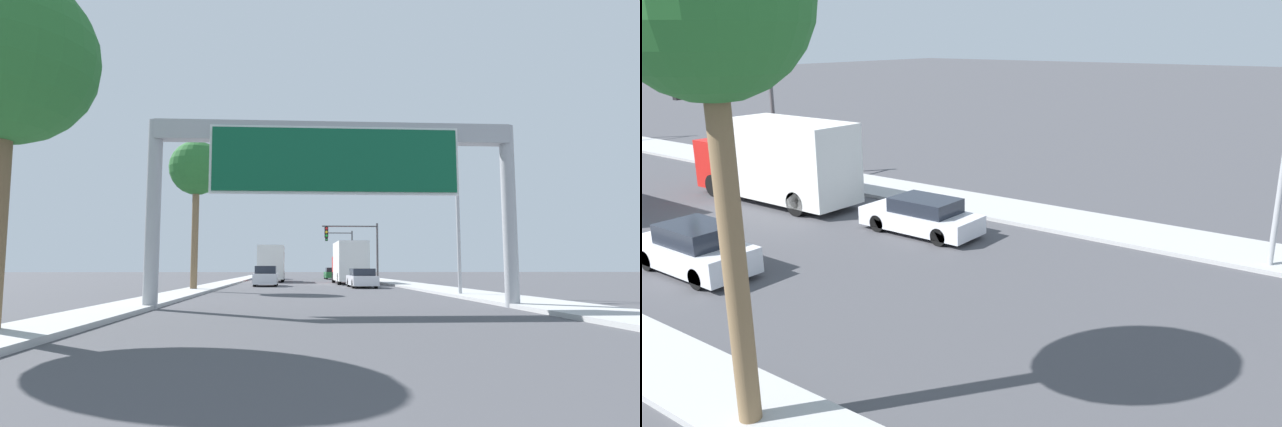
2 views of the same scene
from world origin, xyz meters
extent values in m
cube|color=#ADADAD|center=(7.75, 60.00, 0.07)|extent=(3.00, 120.00, 0.15)
cube|color=#ADADAD|center=(-7.25, 60.00, 0.07)|extent=(2.00, 120.00, 0.15)
cylinder|color=#9EA0A5|center=(-6.45, 18.00, 3.35)|extent=(0.51, 0.51, 6.70)
cylinder|color=#9EA0A5|center=(6.45, 18.00, 3.35)|extent=(0.51, 0.51, 6.70)
cube|color=#9EA0A5|center=(0.00, 18.00, 6.35)|extent=(12.90, 0.60, 0.70)
cube|color=white|center=(0.00, 17.70, 5.26)|extent=(8.96, 0.08, 2.48)
cube|color=#0C5133|center=(0.00, 17.65, 5.26)|extent=(8.76, 0.16, 2.28)
cube|color=silver|center=(3.50, 35.94, 0.51)|extent=(1.76, 4.56, 0.66)
cube|color=#1E232D|center=(3.50, 35.72, 1.10)|extent=(1.55, 2.37, 0.51)
cylinder|color=black|center=(2.73, 37.36, 0.32)|extent=(0.22, 0.64, 0.64)
cylinder|color=black|center=(4.27, 37.36, 0.32)|extent=(0.22, 0.64, 0.64)
cylinder|color=black|center=(2.73, 34.53, 0.32)|extent=(0.22, 0.64, 0.64)
cylinder|color=black|center=(4.27, 34.53, 0.32)|extent=(0.22, 0.64, 0.64)
cube|color=#1E662D|center=(3.50, 61.18, 0.52)|extent=(1.88, 4.66, 0.69)
cube|color=#1E232D|center=(3.50, 60.95, 1.13)|extent=(1.65, 2.42, 0.53)
cylinder|color=black|center=(2.67, 62.63, 0.32)|extent=(0.22, 0.64, 0.64)
cylinder|color=black|center=(4.33, 62.63, 0.32)|extent=(0.22, 0.64, 0.64)
cylinder|color=black|center=(2.67, 59.74, 0.32)|extent=(0.22, 0.64, 0.64)
cylinder|color=black|center=(4.33, 59.74, 0.32)|extent=(0.22, 0.64, 0.64)
cube|color=silver|center=(-3.50, 39.16, 0.57)|extent=(1.78, 4.23, 0.78)
cube|color=#1E232D|center=(-3.50, 38.95, 1.25)|extent=(1.57, 2.20, 0.59)
cylinder|color=black|center=(-4.28, 40.47, 0.32)|extent=(0.22, 0.64, 0.64)
cylinder|color=black|center=(-2.72, 40.47, 0.32)|extent=(0.22, 0.64, 0.64)
cylinder|color=black|center=(-4.28, 37.85, 0.32)|extent=(0.22, 0.64, 0.64)
cylinder|color=black|center=(-2.72, 37.85, 0.32)|extent=(0.22, 0.64, 0.64)
cube|color=navy|center=(-3.50, 61.40, 0.57)|extent=(1.90, 4.50, 0.78)
cube|color=#1E232D|center=(-3.50, 61.18, 1.25)|extent=(1.67, 2.34, 0.59)
cylinder|color=black|center=(-4.34, 62.80, 0.32)|extent=(0.22, 0.64, 0.64)
cylinder|color=black|center=(-2.66, 62.80, 0.32)|extent=(0.22, 0.64, 0.64)
cylinder|color=black|center=(-4.34, 60.01, 0.32)|extent=(0.22, 0.64, 0.64)
cylinder|color=black|center=(-2.66, 60.01, 0.32)|extent=(0.22, 0.64, 0.64)
cube|color=red|center=(-3.50, 53.52, 1.35)|extent=(2.30, 2.13, 2.11)
cube|color=silver|center=(-3.50, 49.72, 1.92)|extent=(2.50, 5.47, 3.24)
cylinder|color=black|center=(-4.61, 53.41, 0.50)|extent=(0.28, 1.00, 1.00)
cylinder|color=black|center=(-2.39, 53.41, 0.50)|extent=(0.28, 1.00, 1.00)
cylinder|color=black|center=(-4.61, 48.35, 0.50)|extent=(0.28, 1.00, 1.00)
cylinder|color=black|center=(-2.39, 48.35, 0.50)|extent=(0.28, 1.00, 1.00)
cube|color=red|center=(3.50, 47.05, 1.37)|extent=(2.27, 2.31, 2.14)
cube|color=silver|center=(3.50, 42.92, 1.95)|extent=(2.47, 5.94, 3.29)
cylinder|color=black|center=(2.40, 46.93, 0.50)|extent=(0.28, 1.00, 1.00)
cylinder|color=black|center=(4.60, 46.93, 0.50)|extent=(0.28, 1.00, 1.00)
cylinder|color=black|center=(2.40, 41.44, 0.50)|extent=(0.28, 1.00, 1.00)
cylinder|color=black|center=(4.60, 41.44, 0.50)|extent=(0.28, 1.00, 1.00)
cylinder|color=#4C4C4F|center=(6.75, 48.00, 2.84)|extent=(0.20, 0.20, 5.69)
cylinder|color=#4C4C4F|center=(4.07, 48.00, 5.39)|extent=(5.36, 0.14, 0.14)
cube|color=black|center=(1.81, 48.00, 4.81)|extent=(0.35, 0.28, 1.05)
cylinder|color=red|center=(1.81, 47.84, 5.16)|extent=(0.22, 0.04, 0.22)
cylinder|color=yellow|center=(1.81, 47.84, 4.81)|extent=(0.22, 0.04, 0.22)
cylinder|color=green|center=(1.81, 47.84, 4.46)|extent=(0.22, 0.04, 0.22)
cylinder|color=#4C4C4F|center=(6.75, 68.00, 3.20)|extent=(0.20, 0.20, 6.40)
cylinder|color=#4C4C4F|center=(4.84, 68.00, 6.10)|extent=(3.81, 0.14, 0.14)
cube|color=black|center=(3.24, 68.00, 5.53)|extent=(0.35, 0.28, 1.05)
cylinder|color=red|center=(3.24, 67.84, 5.88)|extent=(0.22, 0.04, 0.22)
cylinder|color=yellow|center=(3.24, 67.84, 5.53)|extent=(0.22, 0.04, 0.22)
cylinder|color=green|center=(3.24, 67.84, 5.18)|extent=(0.22, 0.04, 0.22)
sphere|color=#286B2D|center=(-7.98, 11.30, 6.17)|extent=(3.97, 3.97, 3.97)
cylinder|color=brown|center=(-7.49, 31.17, 3.80)|extent=(0.42, 0.42, 7.61)
sphere|color=#286B2D|center=(-7.49, 31.17, 7.61)|extent=(3.37, 3.37, 3.37)
cylinder|color=#9EA0A5|center=(6.85, 24.80, 4.10)|extent=(0.18, 0.18, 8.20)
cylinder|color=#9EA0A5|center=(5.62, 24.80, 8.05)|extent=(2.47, 0.12, 0.12)
cube|color=#B2B2A8|center=(4.38, 24.80, 7.95)|extent=(0.60, 0.28, 0.20)
camera|label=1|loc=(-1.57, 0.18, 1.45)|focal=28.00mm
camera|label=2|loc=(-13.46, 22.16, 6.98)|focal=35.00mm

